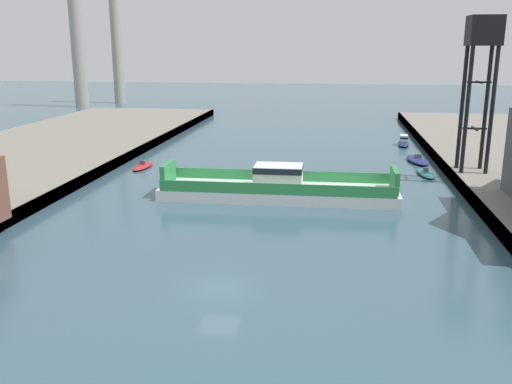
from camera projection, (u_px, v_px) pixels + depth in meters
name	position (u px, v px, depth m)	size (l,w,h in m)	color
ground_plane	(219.00, 289.00, 35.11)	(400.00, 400.00, 0.00)	#385666
chain_ferry	(278.00, 188.00, 55.95)	(23.77, 6.26, 3.38)	silver
moored_boat_near_left	(404.00, 142.00, 85.87)	(2.13, 5.71, 1.56)	navy
moored_boat_near_right	(426.00, 173.00, 66.02)	(2.15, 5.39, 0.95)	#237075
moored_boat_mid_left	(418.00, 160.00, 73.51)	(3.27, 6.95, 1.07)	navy
moored_boat_mid_right	(143.00, 166.00, 70.11)	(1.75, 5.45, 0.94)	red
crane_tower	(482.00, 50.00, 59.50)	(3.34, 3.34, 16.75)	black
smokestack_distant_a	(77.00, 35.00, 136.24)	(3.67, 3.67, 32.69)	#9E998E
smokestack_distant_b	(116.00, 37.00, 145.31)	(3.04, 3.04, 32.38)	#9E998E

